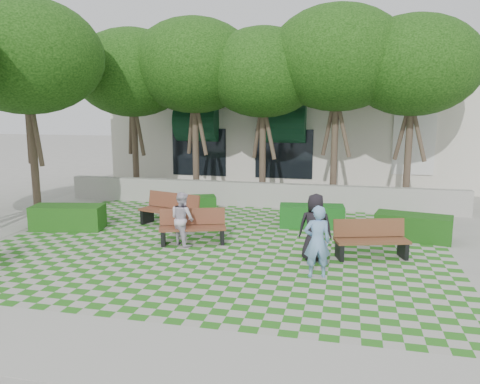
% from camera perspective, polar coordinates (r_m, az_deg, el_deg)
% --- Properties ---
extents(ground, '(90.00, 90.00, 0.00)m').
position_cam_1_polar(ground, '(11.82, -4.06, -7.87)').
color(ground, gray).
rests_on(ground, ground).
extents(lawn, '(12.00, 12.00, 0.00)m').
position_cam_1_polar(lawn, '(12.73, -2.72, -6.49)').
color(lawn, '#2B721E').
rests_on(lawn, ground).
extents(sidewalk_south, '(16.00, 2.00, 0.01)m').
position_cam_1_polar(sidewalk_south, '(7.81, -14.81, -18.17)').
color(sidewalk_south, '#9E9B93').
rests_on(sidewalk_south, ground).
extents(retaining_wall, '(15.00, 0.36, 0.90)m').
position_cam_1_polar(retaining_wall, '(17.55, 1.90, -0.30)').
color(retaining_wall, '#9E9B93').
rests_on(retaining_wall, ground).
extents(bench_east, '(1.89, 1.09, 0.94)m').
position_cam_1_polar(bench_east, '(12.04, 15.67, -5.64)').
color(bench_east, brown).
rests_on(bench_east, ground).
extents(bench_mid, '(1.89, 1.14, 0.94)m').
position_cam_1_polar(bench_mid, '(12.86, -5.79, -4.29)').
color(bench_mid, brown).
rests_on(bench_mid, ground).
extents(bench_west, '(2.06, 1.19, 1.03)m').
position_cam_1_polar(bench_west, '(14.78, -8.54, -2.25)').
color(bench_west, brown).
rests_on(bench_west, ground).
extents(hedge_east, '(2.17, 1.22, 0.71)m').
position_cam_1_polar(hedge_east, '(14.07, 20.35, -4.02)').
color(hedge_east, '#174512').
rests_on(hedge_east, ground).
extents(hedge_midright, '(2.04, 1.01, 0.69)m').
position_cam_1_polar(hedge_midright, '(14.71, 8.72, -2.93)').
color(hedge_midright, '#155019').
rests_on(hedge_midright, ground).
extents(hedge_midleft, '(2.02, 1.42, 0.66)m').
position_cam_1_polar(hedge_midleft, '(16.20, -6.32, -1.70)').
color(hedge_midleft, '#164C14').
rests_on(hedge_midleft, ground).
extents(hedge_west, '(2.24, 1.23, 0.74)m').
position_cam_1_polar(hedge_west, '(15.20, -20.23, -2.92)').
color(hedge_west, '#1A4C14').
rests_on(hedge_west, ground).
extents(person_blue, '(0.66, 0.52, 1.61)m').
position_cam_1_polar(person_blue, '(10.35, 9.38, -5.98)').
color(person_blue, '#729ED1').
rests_on(person_blue, ground).
extents(person_dark, '(0.82, 0.55, 1.65)m').
position_cam_1_polar(person_dark, '(11.47, 9.15, -4.27)').
color(person_dark, black).
rests_on(person_dark, ground).
extents(person_white, '(0.89, 0.85, 1.46)m').
position_cam_1_polar(person_white, '(12.67, -7.04, -3.25)').
color(person_white, silver).
rests_on(person_white, ground).
extents(tree_row, '(17.70, 13.40, 7.41)m').
position_cam_1_polar(tree_row, '(17.53, -4.36, 15.19)').
color(tree_row, '#47382B').
rests_on(tree_row, ground).
extents(building, '(18.00, 8.92, 5.15)m').
position_cam_1_polar(building, '(24.94, 7.63, 7.56)').
color(building, beige).
rests_on(building, ground).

